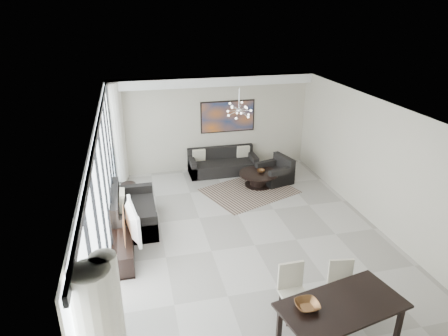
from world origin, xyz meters
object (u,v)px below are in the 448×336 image
object	(u,v)px
dining_table	(342,309)
television	(128,222)
tv_console	(123,248)
sofa_main	(223,165)
coffee_table	(259,178)

from	to	relation	value
dining_table	television	bearing A→B (deg)	133.80
tv_console	dining_table	distance (m)	4.43
sofa_main	dining_table	size ratio (longest dim) A/B	1.02
coffee_table	television	xyz separation A→B (m)	(-3.63, -2.65, 0.57)
coffee_table	dining_table	world-z (taller)	dining_table
television	tv_console	bearing A→B (deg)	104.69
tv_console	dining_table	xyz separation A→B (m)	(3.17, -3.07, 0.46)
tv_console	television	size ratio (longest dim) A/B	1.31
sofa_main	tv_console	bearing A→B (deg)	-127.72
coffee_table	tv_console	bearing A→B (deg)	-144.31
sofa_main	tv_console	size ratio (longest dim) A/B	1.38
sofa_main	dining_table	distance (m)	6.96
tv_console	television	distance (m)	0.59
coffee_table	sofa_main	xyz separation A→B (m)	(-0.79, 1.16, 0.03)
coffee_table	sofa_main	size ratio (longest dim) A/B	0.54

